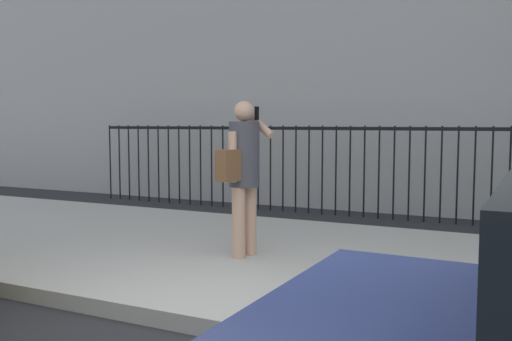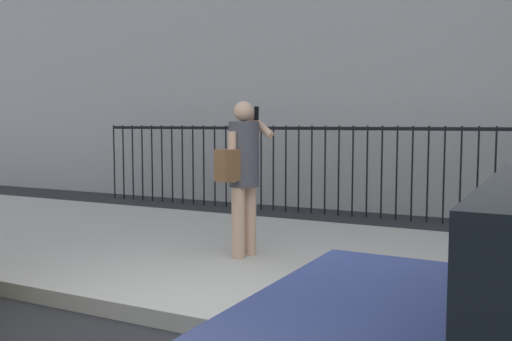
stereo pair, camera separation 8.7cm
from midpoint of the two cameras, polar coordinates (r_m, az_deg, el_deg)
The scene contains 4 objects.
ground_plane at distance 4.45m, azimuth -5.29°, elevation -16.83°, with size 60.00×60.00×0.00m, color #28282B.
sidewalk at distance 6.32m, azimuth 5.22°, elevation -9.51°, with size 28.00×4.40×0.15m, color #B2ADA3.
iron_fence at distance 9.69m, azimuth 13.00°, elevation 1.07°, with size 12.03×0.04×1.60m.
pedestrian_on_phone at distance 6.15m, azimuth -1.77°, elevation 0.38°, with size 0.51×0.70×1.74m.
Camera 1 is at (2.11, -3.55, 1.64)m, focal length 38.95 mm.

